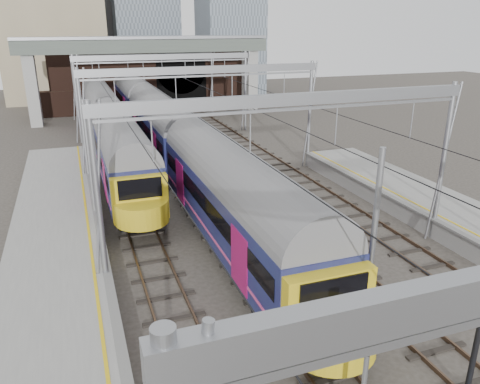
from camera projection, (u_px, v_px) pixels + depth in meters
name	position (u px, v px, depth m)	size (l,w,h in m)	color
ground	(399.00, 378.00, 14.73)	(160.00, 160.00, 0.00)	#38332D
tracks	(239.00, 210.00, 28.01)	(14.40, 80.00, 0.22)	#4C3828
overhead_line	(207.00, 86.00, 31.54)	(16.80, 80.00, 8.00)	gray
retaining_wall	(152.00, 75.00, 59.70)	(28.00, 2.75, 9.00)	#311C15
overbridge	(147.00, 55.00, 53.01)	(28.00, 3.00, 9.25)	gray
train_main	(145.00, 109.00, 45.63)	(3.09, 71.35, 5.22)	black
train_second	(110.00, 127.00, 38.30)	(2.93, 33.83, 4.99)	black
equip_cover_b	(331.00, 258.00, 22.12)	(0.96, 0.68, 0.11)	#186BB9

